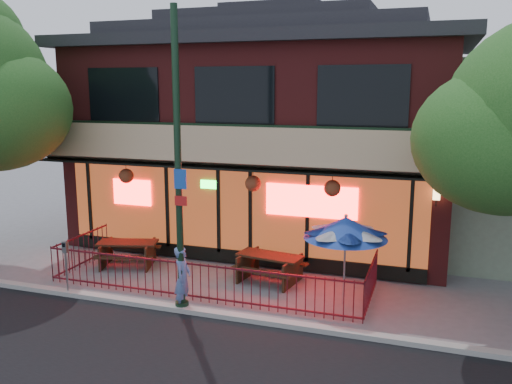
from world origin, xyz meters
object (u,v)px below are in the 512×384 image
Objects in this scene: picnic_table_right at (270,264)px; patio_umbrella at (346,228)px; street_light at (179,180)px; parking_meter_near at (66,259)px; pedestrian at (183,278)px; picnic_table_left at (128,250)px.

patio_umbrella is at bearing -24.42° from picnic_table_right.
patio_umbrella is at bearing 23.03° from street_light.
parking_meter_near is (-6.78, -1.61, -0.98)m from patio_umbrella.
patio_umbrella is at bearing 13.32° from parking_meter_near.
picnic_table_right is 1.26× the size of pedestrian.
pedestrian is (0.01, 0.05, -2.37)m from street_light.
street_light is 4.67m from picnic_table_left.
pedestrian is 3.21m from parking_meter_near.
parking_meter_near is at bearing -95.01° from picnic_table_left.
picnic_table_right is 2.85m from pedestrian.
street_light is 2.37m from pedestrian.
picnic_table_left is at bearing 172.20° from patio_umbrella.
street_light reaches higher than parking_meter_near.
street_light is 4.09m from patio_umbrella.
street_light is 3.07× the size of patio_umbrella.
patio_umbrella is (3.60, 1.53, -1.20)m from street_light.
patio_umbrella is at bearing -73.77° from pedestrian.
parking_meter_near is at bearing -150.50° from picnic_table_right.
pedestrian is (2.98, -2.38, 0.29)m from picnic_table_left.
picnic_table_left is at bearing 140.71° from street_light.
street_light is 3.45× the size of picnic_table_left.
picnic_table_right is 1.37× the size of parking_meter_near.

